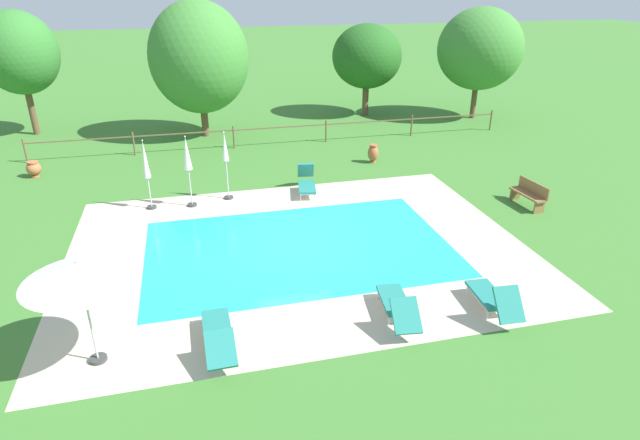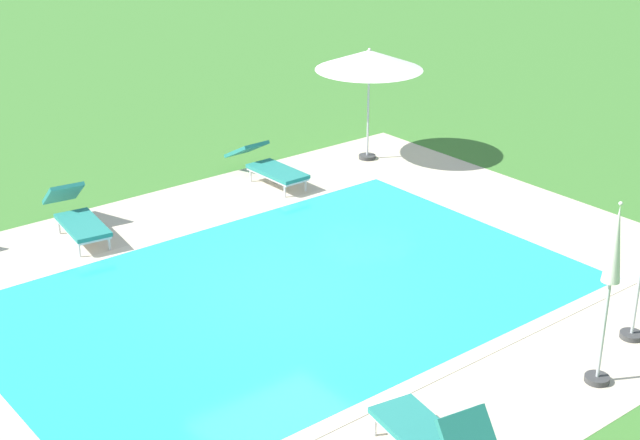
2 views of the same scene
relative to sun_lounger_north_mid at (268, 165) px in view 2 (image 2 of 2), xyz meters
name	(u,v)px [view 2 (image 2 of 2)]	position (x,y,z in m)	size (l,w,h in m)	color
ground_plane	(287,295)	(2.62, 4.08, -0.35)	(160.00, 160.00, 0.00)	#3D752D
pool_deck_paving	(287,295)	(2.62, 4.08, -0.35)	(13.15, 10.07, 0.01)	beige
swimming_pool_water	(287,295)	(2.62, 4.08, -0.35)	(8.79, 5.71, 0.01)	#23A8C1
pool_coping_rim	(287,295)	(2.62, 4.08, -0.35)	(9.27, 6.19, 0.01)	beige
sun_lounger_north_mid	(268,165)	(0.00, 0.00, 0.00)	(0.63, 2.07, 0.73)	#237A70
sun_lounger_north_far	(435,438)	(3.83, 8.39, 0.04)	(0.91, 1.92, 1.00)	#237A70
sun_lounger_north_end	(77,216)	(4.10, 0.08, 0.02)	(0.85, 2.07, 0.83)	#237A70
patio_umbrella_open_foreground	(369,60)	(-2.47, 0.16, 1.76)	(2.22, 2.22, 2.37)	#383838
patio_umbrella_closed_row_mid_west	(612,266)	(0.97, 8.47, 1.29)	(0.32, 0.32, 2.48)	#383838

